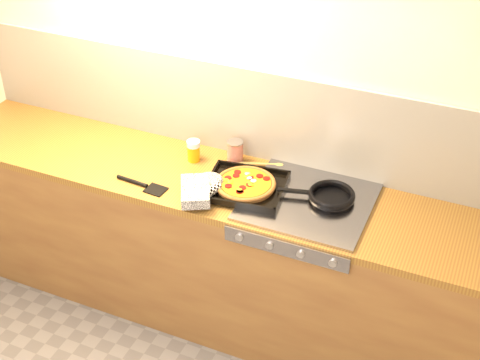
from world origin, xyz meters
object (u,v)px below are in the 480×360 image
at_px(frying_pan, 331,196).
at_px(tomato_can, 235,152).
at_px(juice_glass, 194,151).
at_px(pizza_on_tray, 232,186).

bearing_deg(frying_pan, tomato_can, 165.43).
relative_size(tomato_can, juice_glass, 1.04).
bearing_deg(pizza_on_tray, juice_glass, 147.95).
bearing_deg(frying_pan, pizza_on_tray, -165.68).
bearing_deg(juice_glass, pizza_on_tray, -32.05).
bearing_deg(tomato_can, frying_pan, -14.57).
distance_m(tomato_can, juice_glass, 0.22).
relative_size(frying_pan, juice_glass, 3.36).
relative_size(pizza_on_tray, juice_glass, 4.43).
bearing_deg(frying_pan, juice_glass, 174.67).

